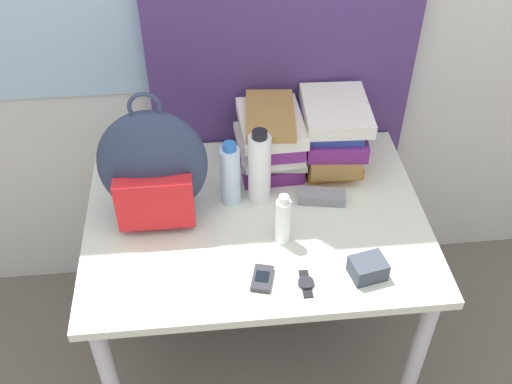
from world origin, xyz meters
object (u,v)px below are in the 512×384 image
object	(u,v)px
book_stack_center	(332,133)
camera_pouch	(368,268)
sunscreen_bottle	(283,220)
cell_phone	(262,278)
sunglasses_case	(322,197)
sports_bottle	(259,167)
book_stack_left	(271,139)
backpack	(153,168)
water_bottle	(230,175)
wristwatch	(306,283)

from	to	relation	value
book_stack_center	camera_pouch	world-z (taller)	book_stack_center
camera_pouch	sunscreen_bottle	bearing A→B (deg)	144.06
camera_pouch	cell_phone	bearing A→B (deg)	178.09
book_stack_center	sunglasses_case	distance (m)	0.23
book_stack_center	sports_bottle	bearing A→B (deg)	-148.67
book_stack_left	sunglasses_case	size ratio (longest dim) A/B	1.81
backpack	cell_phone	distance (m)	0.46
water_bottle	sunscreen_bottle	xyz separation A→B (m)	(0.14, -0.19, -0.03)
cell_phone	sunglasses_case	xyz separation A→B (m)	(0.22, 0.31, 0.01)
water_bottle	cell_phone	world-z (taller)	water_bottle
backpack	book_stack_center	size ratio (longest dim) A/B	1.48
sunscreen_bottle	camera_pouch	xyz separation A→B (m)	(0.22, -0.16, -0.05)
book_stack_center	water_bottle	world-z (taller)	book_stack_center
book_stack_center	sunscreen_bottle	xyz separation A→B (m)	(-0.21, -0.36, -0.04)
cell_phone	wristwatch	distance (m)	0.12
cell_phone	sunscreen_bottle	bearing A→B (deg)	62.85
backpack	water_bottle	distance (m)	0.24
backpack	book_stack_left	xyz separation A→B (m)	(0.37, 0.20, -0.07)
cell_phone	camera_pouch	bearing A→B (deg)	-1.91
water_bottle	sunglasses_case	size ratio (longest dim) A/B	1.46
backpack	sunglasses_case	distance (m)	0.54
cell_phone	book_stack_left	bearing A→B (deg)	80.70
sunscreen_bottle	book_stack_left	bearing A→B (deg)	89.09
water_bottle	cell_phone	xyz separation A→B (m)	(0.06, -0.34, -0.10)
book_stack_left	camera_pouch	distance (m)	0.56
sunglasses_case	sports_bottle	bearing A→B (deg)	169.11
camera_pouch	book_stack_left	bearing A→B (deg)	112.70
camera_pouch	wristwatch	xyz separation A→B (m)	(-0.18, -0.02, -0.02)
sunglasses_case	water_bottle	bearing A→B (deg)	174.01
book_stack_left	camera_pouch	world-z (taller)	book_stack_left
sports_bottle	sunglasses_case	world-z (taller)	sports_bottle
backpack	camera_pouch	xyz separation A→B (m)	(0.59, -0.31, -0.15)
cell_phone	wristwatch	size ratio (longest dim) A/B	1.03
sunscreen_bottle	cell_phone	xyz separation A→B (m)	(-0.08, -0.15, -0.07)
sunglasses_case	cell_phone	bearing A→B (deg)	-126.05
sports_bottle	sunscreen_bottle	xyz separation A→B (m)	(0.05, -0.20, -0.04)
camera_pouch	wristwatch	bearing A→B (deg)	-174.67
backpack	water_bottle	size ratio (longest dim) A/B	1.91
book_stack_center	cell_phone	distance (m)	0.59
sports_bottle	sunscreen_bottle	size ratio (longest dim) A/B	1.49
water_bottle	sports_bottle	world-z (taller)	sports_bottle
backpack	wristwatch	distance (m)	0.56
sunscreen_bottle	book_stack_center	bearing A→B (deg)	59.10
water_bottle	wristwatch	world-z (taller)	water_bottle
water_bottle	cell_phone	distance (m)	0.36
sunglasses_case	book_stack_left	bearing A→B (deg)	126.12
book_stack_center	water_bottle	xyz separation A→B (m)	(-0.35, -0.17, -0.01)
sunglasses_case	backpack	bearing A→B (deg)	-179.50
sports_bottle	sunglasses_case	bearing A→B (deg)	-10.89
sunscreen_bottle	camera_pouch	bearing A→B (deg)	-35.94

